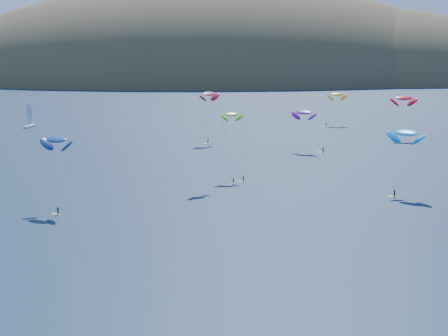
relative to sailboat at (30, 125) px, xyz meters
name	(u,v)px	position (x,y,z in m)	size (l,w,h in m)	color
island	(233,89)	(115.09, 343.44, -11.72)	(730.00, 300.00, 210.00)	#3D3526
sailboat	(30,125)	(0.00, 0.00, 0.00)	(10.29, 8.95, 12.36)	white
kitesurfer_3	(232,114)	(90.57, -106.89, 18.04)	(7.37, 11.61, 21.02)	yellow
kitesurfer_4	(209,94)	(84.42, -43.61, 18.66)	(10.00, 10.14, 22.22)	yellow
kitesurfer_5	(406,133)	(137.34, -130.01, 15.60)	(10.99, 12.16, 19.52)	yellow
kitesurfer_6	(304,112)	(120.13, -64.47, 13.37)	(12.62, 11.35, 17.12)	yellow
kitesurfer_8	(404,98)	(166.50, -38.32, 16.03)	(11.36, 6.72, 20.18)	yellow
kitesurfer_9	(209,94)	(83.36, -113.83, 24.94)	(11.38, 9.76, 28.00)	yellow
kitesurfer_10	(57,140)	(44.61, -141.50, 16.23)	(10.46, 12.98, 19.90)	yellow
kitesurfer_11	(337,94)	(147.75, 4.26, 13.75)	(12.66, 11.26, 17.54)	yellow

